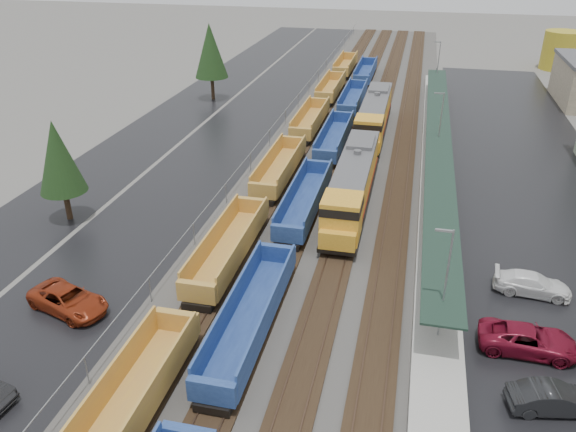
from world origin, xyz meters
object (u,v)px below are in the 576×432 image
locomotive_trail (374,117)px  parked_car_east_b (528,340)px  storage_tank (562,50)px  well_string_yellow (280,168)px  locomotive_lead (353,185)px  well_string_blue (305,200)px  parked_car_east_c (532,284)px  parked_car_west_c (68,300)px  parked_car_east_a (553,399)px

locomotive_trail → parked_car_east_b: (12.79, -37.80, -1.63)m
storage_tank → well_string_yellow: bearing=-121.7°
locomotive_lead → well_string_blue: (-4.00, -1.51, -1.26)m
well_string_yellow → parked_car_east_b: size_ratio=19.25×
well_string_yellow → parked_car_east_b: 30.37m
parked_car_east_c → well_string_blue: bearing=68.3°
well_string_blue → parked_car_west_c: 21.81m
well_string_blue → storage_tank: (33.47, 67.43, 2.17)m
locomotive_trail → storage_tank: storage_tank is taller
locomotive_lead → parked_car_east_b: 21.18m
locomotive_trail → well_string_yellow: size_ratio=0.18×
storage_tank → parked_car_east_c: bearing=-101.5°
well_string_blue → parked_car_east_a: 26.51m
well_string_blue → parked_car_east_c: well_string_blue is taller
locomotive_lead → parked_car_east_c: 17.47m
parked_car_east_c → parked_car_west_c: bearing=111.0°
locomotive_lead → parked_car_east_c: bearing=-36.6°
parked_car_west_c → locomotive_trail: bearing=-4.5°
locomotive_trail → parked_car_east_a: (13.38, -42.52, -1.67)m
storage_tank → parked_car_west_c: 96.92m
parked_car_east_a → parked_car_east_b: size_ratio=0.81×
locomotive_lead → parked_car_east_a: size_ratio=4.31×
parked_car_west_c → well_string_blue: bearing=-17.2°
locomotive_lead → well_string_yellow: size_ratio=0.18×
locomotive_trail → parked_car_west_c: (-16.50, -40.37, -1.64)m
well_string_yellow → parked_car_east_c: well_string_yellow is taller
well_string_yellow → parked_car_east_c: bearing=-35.6°
well_string_yellow → parked_car_west_c: size_ratio=19.37×
locomotive_trail → well_string_blue: 22.89m
well_string_blue → parked_car_east_c: size_ratio=22.88×
storage_tank → parked_car_east_a: 88.94m
parked_car_west_c → well_string_yellow: bearing=-1.2°
well_string_blue → parked_car_east_b: well_string_blue is taller
locomotive_lead → well_string_yellow: locomotive_lead is taller
parked_car_west_c → parked_car_east_b: (29.29, 2.57, 0.00)m
storage_tank → parked_car_west_c: (-45.97, -85.29, -2.55)m
parked_car_east_a → parked_car_east_c: 11.18m
parked_car_east_c → parked_car_east_b: bearing=174.2°
parked_car_east_a → parked_car_east_b: 4.76m
locomotive_lead → locomotive_trail: same height
parked_car_west_c → parked_car_east_b: bearing=-67.2°
parked_car_west_c → storage_tank: bearing=-10.6°
well_string_yellow → parked_car_west_c: bearing=-109.0°
storage_tank → parked_car_east_a: bearing=-100.4°
parked_car_west_c → parked_car_east_a: 29.95m
parked_car_west_c → parked_car_east_a: size_ratio=1.23×
well_string_yellow → parked_car_west_c: well_string_yellow is taller
well_string_blue → parked_car_east_a: size_ratio=25.18×
parked_car_west_c → parked_car_east_a: bearing=-76.4°
locomotive_lead → well_string_yellow: 9.70m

